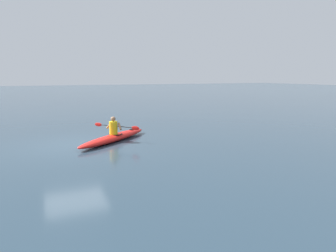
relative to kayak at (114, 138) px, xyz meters
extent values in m
plane|color=#283D4C|center=(1.74, 0.07, -0.16)|extent=(160.00, 160.00, 0.00)
ellipsoid|color=red|center=(0.00, 0.00, 0.00)|extent=(3.84, 3.33, 0.31)
torus|color=black|center=(-0.08, -0.07, 0.13)|extent=(0.83, 0.83, 0.04)
cylinder|color=black|center=(-1.03, -0.85, 0.14)|extent=(0.18, 0.18, 0.02)
cylinder|color=yellow|center=(0.03, 0.02, 0.43)|extent=(0.36, 0.36, 0.56)
sphere|color=#936B4C|center=(0.03, 0.02, 0.82)|extent=(0.21, 0.21, 0.21)
cylinder|color=black|center=(-0.13, -0.10, 0.48)|extent=(1.30, 1.56, 0.03)
ellipsoid|color=red|center=(0.51, -0.88, 0.48)|extent=(0.29, 0.33, 0.17)
ellipsoid|color=red|center=(-0.76, 0.67, 0.48)|extent=(0.29, 0.33, 0.17)
cylinder|color=#936B4C|center=(0.14, -0.24, 0.51)|extent=(0.31, 0.20, 0.34)
cylinder|color=#936B4C|center=(-0.21, 0.19, 0.51)|extent=(0.16, 0.32, 0.34)
camera|label=1|loc=(2.92, 12.66, 2.68)|focal=31.93mm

